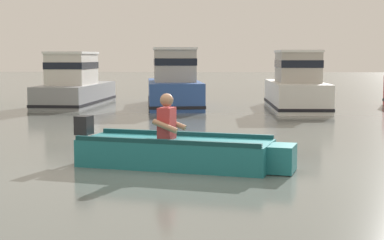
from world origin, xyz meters
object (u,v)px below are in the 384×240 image
(moored_boat_grey, at_px, (75,85))
(moored_boat_white, at_px, (296,87))
(rowboat_with_person, at_px, (180,151))
(moored_boat_blue, at_px, (174,85))

(moored_boat_grey, xyz_separation_m, moored_boat_white, (7.99, -1.34, 0.03))
(rowboat_with_person, distance_m, moored_boat_grey, 13.23)
(rowboat_with_person, xyz_separation_m, moored_boat_blue, (-1.21, 11.70, 0.52))
(moored_boat_grey, height_order, moored_boat_blue, moored_boat_blue)
(rowboat_with_person, xyz_separation_m, moored_boat_white, (3.04, 10.92, 0.49))
(rowboat_with_person, xyz_separation_m, moored_boat_grey, (-4.95, 12.26, 0.47))
(moored_boat_blue, distance_m, moored_boat_white, 4.31)
(rowboat_with_person, relative_size, moored_boat_blue, 0.68)
(moored_boat_grey, bearing_deg, rowboat_with_person, -68.02)
(rowboat_with_person, height_order, moored_boat_grey, moored_boat_grey)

